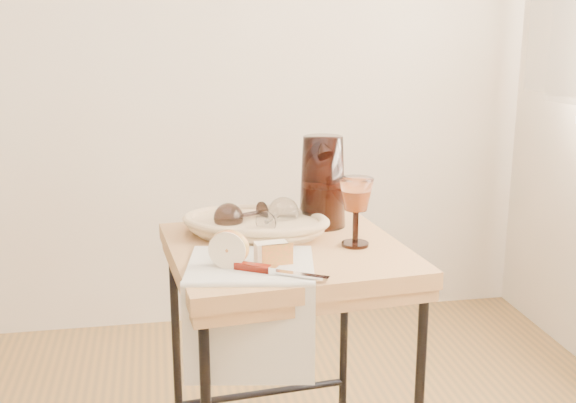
{
  "coord_description": "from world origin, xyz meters",
  "views": [
    {
      "loc": [
        0.23,
        -1.17,
        1.3
      ],
      "look_at": [
        0.54,
        0.52,
        0.85
      ],
      "focal_mm": 45.18,
      "sensor_mm": 36.0,
      "label": 1
    }
  ],
  "objects": [
    {
      "name": "goblet_lying_a",
      "position": [
        0.44,
        0.66,
        0.78
      ],
      "size": [
        0.15,
        0.12,
        0.08
      ],
      "primitive_type": null,
      "rotation": [
        0.0,
        0.0,
        3.57
      ],
      "color": "#31211C",
      "rests_on": "bread_basket"
    },
    {
      "name": "bread_basket",
      "position": [
        0.47,
        0.65,
        0.76
      ],
      "size": [
        0.41,
        0.34,
        0.05
      ],
      "primitive_type": null,
      "rotation": [
        0.0,
        0.0,
        -0.36
      ],
      "color": "tan",
      "rests_on": "side_table"
    },
    {
      "name": "tea_towel",
      "position": [
        0.43,
        0.41,
        0.73
      ],
      "size": [
        0.33,
        0.31,
        0.01
      ],
      "primitive_type": "cube",
      "rotation": [
        0.0,
        0.0,
        -0.17
      ],
      "color": "silver",
      "rests_on": "side_table"
    },
    {
      "name": "apple_half",
      "position": [
        0.38,
        0.4,
        0.78
      ],
      "size": [
        0.1,
        0.08,
        0.09
      ],
      "primitive_type": "ellipsoid",
      "rotation": [
        0.0,
        0.0,
        -0.35
      ],
      "color": "#DE472C",
      "rests_on": "tea_towel"
    },
    {
      "name": "table_knife",
      "position": [
        0.48,
        0.33,
        0.75
      ],
      "size": [
        0.2,
        0.13,
        0.02
      ],
      "primitive_type": null,
      "rotation": [
        0.0,
        0.0,
        -0.55
      ],
      "color": "silver",
      "rests_on": "tea_towel"
    },
    {
      "name": "pitcher",
      "position": [
        0.67,
        0.7,
        0.86
      ],
      "size": [
        0.22,
        0.28,
        0.29
      ],
      "primitive_type": null,
      "rotation": [
        0.0,
        0.0,
        0.23
      ],
      "color": "black",
      "rests_on": "side_table"
    },
    {
      "name": "wall_back",
      "position": [
        0.0,
        1.8,
        1.35
      ],
      "size": [
        3.6,
        0.0,
        2.7
      ],
      "primitive_type": "cube",
      "color": "beige",
      "rests_on": "ground"
    },
    {
      "name": "wine_goblet",
      "position": [
        0.71,
        0.51,
        0.82
      ],
      "size": [
        0.11,
        0.11,
        0.18
      ],
      "primitive_type": null,
      "rotation": [
        0.0,
        0.0,
        0.35
      ],
      "color": "white",
      "rests_on": "side_table"
    },
    {
      "name": "goblet_lying_b",
      "position": [
        0.52,
        0.63,
        0.79
      ],
      "size": [
        0.15,
        0.16,
        0.08
      ],
      "primitive_type": null,
      "rotation": [
        0.0,
        0.0,
        0.96
      ],
      "color": "white",
      "rests_on": "bread_basket"
    },
    {
      "name": "side_table",
      "position": [
        0.54,
        0.54,
        0.37
      ],
      "size": [
        0.63,
        0.63,
        0.73
      ],
      "primitive_type": null,
      "rotation": [
        0.0,
        0.0,
        0.1
      ],
      "color": "brown",
      "rests_on": "floor"
    },
    {
      "name": "apple_wedge",
      "position": [
        0.48,
        0.4,
        0.76
      ],
      "size": [
        0.08,
        0.05,
        0.05
      ],
      "primitive_type": "cube",
      "rotation": [
        0.0,
        0.0,
        0.1
      ],
      "color": "beige",
      "rests_on": "tea_towel"
    }
  ]
}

